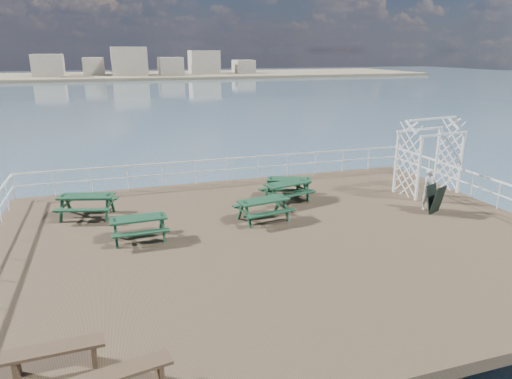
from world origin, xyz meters
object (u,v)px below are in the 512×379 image
object	(u,v)px
picnic_table_d	(139,223)
picnic_table_e	(263,205)
picnic_table_c	(287,188)
trellis_arbor	(429,160)
picnic_table_b	(289,184)
picnic_table_a	(87,201)
flat_bench_far	(122,376)
flat_bench_near	(55,353)
person	(429,189)

from	to	relation	value
picnic_table_d	picnic_table_e	world-z (taller)	picnic_table_e
picnic_table_c	trellis_arbor	distance (m)	6.16
picnic_table_b	picnic_table_e	xyz separation A→B (m)	(-1.87, -2.26, 0.00)
picnic_table_a	trellis_arbor	world-z (taller)	trellis_arbor
picnic_table_d	picnic_table_e	distance (m)	4.34
flat_bench_far	trellis_arbor	distance (m)	15.28
picnic_table_c	picnic_table_d	xyz separation A→B (m)	(-5.87, -2.14, -0.02)
picnic_table_d	picnic_table_e	xyz separation A→B (m)	(4.32, 0.44, 0.02)
picnic_table_b	trellis_arbor	world-z (taller)	trellis_arbor
picnic_table_b	flat_bench_far	size ratio (longest dim) A/B	1.23
picnic_table_c	picnic_table_d	size ratio (longest dim) A/B	1.17
picnic_table_c	flat_bench_near	world-z (taller)	picnic_table_c
picnic_table_a	person	bearing A→B (deg)	1.30
trellis_arbor	flat_bench_far	bearing A→B (deg)	-154.58
flat_bench_near	flat_bench_far	size ratio (longest dim) A/B	1.01
picnic_table_a	picnic_table_d	bearing A→B (deg)	-43.52
picnic_table_a	flat_bench_far	bearing A→B (deg)	-69.65
flat_bench_near	flat_bench_far	world-z (taller)	flat_bench_near
flat_bench_far	person	distance (m)	13.17
picnic_table_c	flat_bench_far	size ratio (longest dim) A/B	1.15
picnic_table_a	person	xyz separation A→B (m)	(12.26, -3.04, 0.20)
picnic_table_d	flat_bench_far	distance (m)	6.99
trellis_arbor	person	bearing A→B (deg)	-133.88
picnic_table_e	trellis_arbor	distance (m)	7.74
picnic_table_e	flat_bench_far	size ratio (longest dim) A/B	1.12
picnic_table_e	flat_bench_far	distance (m)	8.97
picnic_table_d	person	bearing A→B (deg)	-3.40
trellis_arbor	picnic_table_d	bearing A→B (deg)	178.94
picnic_table_a	flat_bench_far	size ratio (longest dim) A/B	1.25
picnic_table_a	flat_bench_far	world-z (taller)	picnic_table_a
picnic_table_e	flat_bench_far	xyz separation A→B (m)	(-5.09, -7.38, -0.18)
picnic_table_b	picnic_table_c	world-z (taller)	same
picnic_table_a	picnic_table_b	xyz separation A→B (m)	(7.82, 0.00, -0.03)
picnic_table_d	person	distance (m)	10.63
picnic_table_a	picnic_table_b	size ratio (longest dim) A/B	1.02
flat_bench_near	picnic_table_b	bearing A→B (deg)	44.81
picnic_table_d	flat_bench_far	world-z (taller)	picnic_table_d
picnic_table_c	person	size ratio (longest dim) A/B	1.31
picnic_table_b	flat_bench_far	distance (m)	11.89
picnic_table_d	flat_bench_far	size ratio (longest dim) A/B	0.99
picnic_table_a	person	size ratio (longest dim) A/B	1.42
picnic_table_c	flat_bench_near	distance (m)	11.24
picnic_table_c	picnic_table_a	bearing A→B (deg)	163.11
picnic_table_d	trellis_arbor	world-z (taller)	trellis_arbor
picnic_table_e	flat_bench_near	xyz separation A→B (m)	(-6.25, -6.37, -0.17)
picnic_table_d	trellis_arbor	distance (m)	12.06
trellis_arbor	person	xyz separation A→B (m)	(-1.31, -1.82, -0.62)
picnic_table_b	person	bearing A→B (deg)	-13.20
picnic_table_d	picnic_table_e	size ratio (longest dim) A/B	0.89
picnic_table_a	picnic_table_b	distance (m)	7.82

